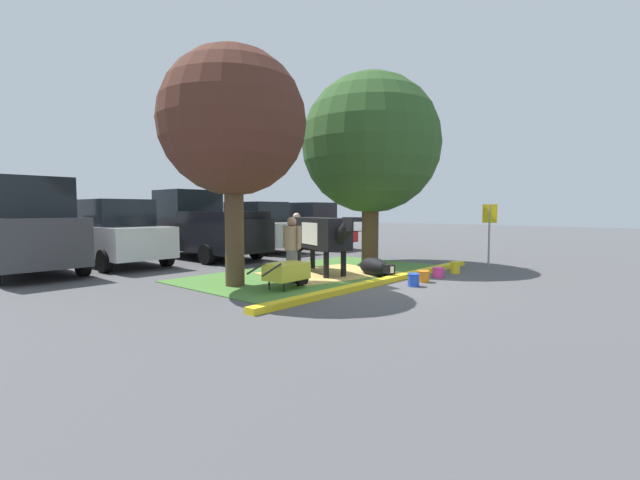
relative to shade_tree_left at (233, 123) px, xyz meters
The scene contains 21 objects.
ground_plane 4.68m from the shade_tree_left, 41.32° to the right, with size 80.00×80.00×0.00m, color #4C4C4F.
grass_island 4.50m from the shade_tree_left, ahead, with size 7.23×4.03×0.02m, color #477A33.
curb_yellow 5.02m from the shade_tree_left, 40.28° to the right, with size 8.43×0.24×0.12m, color yellow.
hay_bedding 4.52m from the shade_tree_left, ahead, with size 3.20×2.40×0.04m, color tan.
shade_tree_left is the anchor object (origin of this frame).
shade_tree_right 5.43m from the shade_tree_left, ahead, with size 4.36×4.36×5.97m.
cow_holstein 3.58m from the shade_tree_left, ahead, with size 1.55×3.01×1.54m.
calf_lying 4.93m from the shade_tree_left, 25.67° to the right, with size 0.83×1.33×0.48m.
person_handler 4.50m from the shade_tree_left, 21.51° to the left, with size 0.47×0.34×1.62m.
person_visitor_near 3.05m from the shade_tree_left, 36.96° to the right, with size 0.34×0.53×1.55m.
wheelbarrow 3.45m from the shade_tree_left, 66.74° to the right, with size 1.60×0.63×0.63m.
parking_sign 8.18m from the shade_tree_left, 22.63° to the right, with size 0.07×0.44×1.87m.
bucket_blue 5.28m from the shade_tree_left, 49.06° to the right, with size 0.28×0.28×0.29m.
bucket_orange 5.59m from the shade_tree_left, 41.63° to the right, with size 0.30×0.30×0.27m.
bucket_pink 6.13m from the shade_tree_left, 34.61° to the right, with size 0.31×0.31×0.25m.
bucket_yellow 6.80m from the shade_tree_left, 29.65° to the right, with size 0.27×0.27×0.31m.
suv_dark_grey 6.65m from the shade_tree_left, 114.62° to the left, with size 2.17×4.63×2.52m.
hatchback_white 6.28m from the shade_tree_left, 91.52° to the left, with size 2.07×4.43×2.02m.
pickup_truck_black 6.67m from the shade_tree_left, 63.27° to the left, with size 2.28×5.43×2.42m.
sedan_silver 8.35m from the shade_tree_left, 46.15° to the left, with size 2.07×4.43×2.02m.
sedan_red 10.17m from the shade_tree_left, 33.37° to the left, with size 2.07×4.43×2.02m.
Camera 1 is at (-8.16, -5.70, 1.72)m, focal length 24.06 mm.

